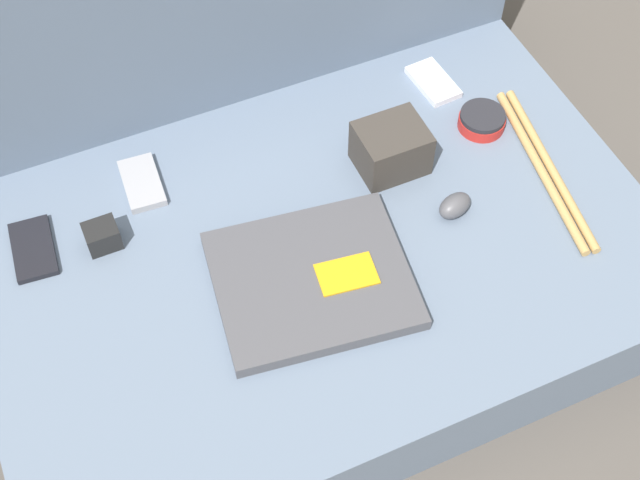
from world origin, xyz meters
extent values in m
plane|color=#4C4742|center=(0.00, 0.00, 0.00)|extent=(8.00, 8.00, 0.00)
cube|color=slate|center=(0.00, 0.00, 0.07)|extent=(1.08, 0.70, 0.14)
cube|color=slate|center=(0.00, 0.45, 0.25)|extent=(1.08, 0.20, 0.50)
cube|color=#47474C|center=(-0.04, -0.06, 0.15)|extent=(0.33, 0.29, 0.02)
cube|color=orange|center=(0.01, -0.08, 0.17)|extent=(0.10, 0.07, 0.00)
ellipsoid|color=#4C4C51|center=(0.23, -0.03, 0.16)|extent=(0.07, 0.05, 0.04)
cylinder|color=red|center=(0.36, 0.12, 0.15)|extent=(0.08, 0.08, 0.02)
cylinder|color=#232328|center=(0.36, 0.12, 0.17)|extent=(0.08, 0.08, 0.01)
cube|color=#99999E|center=(-0.22, 0.24, 0.15)|extent=(0.07, 0.11, 0.01)
cube|color=black|center=(-0.42, 0.18, 0.15)|extent=(0.07, 0.12, 0.01)
cube|color=silver|center=(0.34, 0.25, 0.15)|extent=(0.07, 0.11, 0.01)
cube|color=#38332D|center=(0.18, 0.11, 0.18)|extent=(0.11, 0.10, 0.08)
cube|color=black|center=(-0.31, 0.15, 0.16)|extent=(0.05, 0.04, 0.04)
cylinder|color=tan|center=(0.40, -0.01, 0.15)|extent=(0.07, 0.36, 0.02)
cylinder|color=tan|center=(0.42, -0.01, 0.15)|extent=(0.07, 0.36, 0.02)
camera|label=1|loc=(-0.33, -0.74, 1.30)|focal=50.00mm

